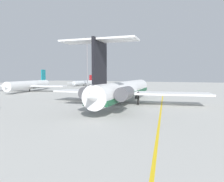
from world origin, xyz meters
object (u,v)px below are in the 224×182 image
ground_crew_near_nose (106,92)px  ground_crew_near_tail (95,91)px  light_mast (87,61)px  airliner_mid_right (28,85)px  main_jetliner (124,90)px  airliner_far_right (83,83)px  safety_cone_nose (94,93)px

ground_crew_near_nose → ground_crew_near_tail: bearing=-101.1°
ground_crew_near_tail → light_mast: bearing=-37.9°
airliner_mid_right → ground_crew_near_tail: bearing=77.2°
main_jetliner → ground_crew_near_nose: bearing=29.8°
airliner_mid_right → ground_crew_near_tail: airliner_mid_right is taller
airliner_far_right → airliner_mid_right: bearing=4.7°
airliner_mid_right → ground_crew_near_nose: 38.33m
main_jetliner → airliner_far_right: main_jetliner is taller
airliner_far_right → safety_cone_nose: bearing=35.4°
light_mast → safety_cone_nose: bearing=-145.2°
light_mast → main_jetliner: bearing=-141.4°
safety_cone_nose → airliner_mid_right: bearing=96.2°
airliner_mid_right → ground_crew_near_nose: size_ratio=20.09×
airliner_far_right → ground_crew_near_nose: bearing=39.1°
airliner_mid_right → airliner_far_right: airliner_mid_right is taller
airliner_mid_right → safety_cone_nose: (3.50, -32.09, -2.79)m
airliner_mid_right → ground_crew_near_nose: (2.44, -38.20, -1.98)m
ground_crew_near_nose → airliner_mid_right: bearing=-105.4°
main_jetliner → light_mast: bearing=33.3°
light_mast → ground_crew_near_tail: bearing=-144.6°
airliner_mid_right → light_mast: 37.10m
ground_crew_near_nose → light_mast: 42.97m
main_jetliner → light_mast: size_ratio=1.69×
ground_crew_near_tail → safety_cone_nose: ground_crew_near_tail is taller
safety_cone_nose → light_mast: size_ratio=0.02×
ground_crew_near_nose → ground_crew_near_tail: (-0.62, 4.47, -0.01)m
airliner_mid_right → ground_crew_near_tail: (1.82, -33.73, -1.99)m
main_jetliner → light_mast: light_mast is taller
airliner_far_right → light_mast: light_mast is taller
airliner_far_right → light_mast: bearing=36.9°
airliner_far_right → safety_cone_nose: (-51.10, -36.98, -1.97)m
airliner_mid_right → safety_cone_nose: bearing=80.3°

